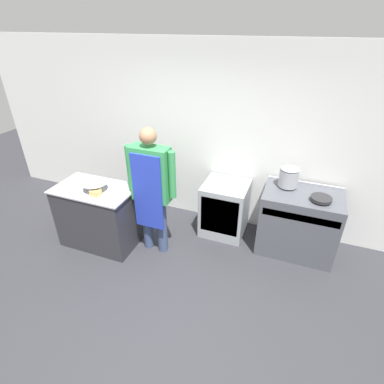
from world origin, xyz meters
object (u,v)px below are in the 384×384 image
at_px(person_cook, 151,185).
at_px(stock_pot, 289,177).
at_px(saute_pan, 321,199).
at_px(plastic_tub, 96,193).
at_px(mixing_bowl, 95,187).
at_px(fridge_unit, 225,208).
at_px(stove, 298,222).

relative_size(person_cook, stock_pot, 6.59).
bearing_deg(saute_pan, plastic_tub, -162.48).
height_order(mixing_bowl, saute_pan, mixing_bowl).
xyz_separation_m(fridge_unit, stock_pot, (0.83, 0.07, 0.66)).
xyz_separation_m(mixing_bowl, plastic_tub, (0.09, -0.11, -0.02)).
relative_size(stock_pot, saute_pan, 1.06).
bearing_deg(plastic_tub, mixing_bowl, 128.53).
height_order(mixing_bowl, plastic_tub, mixing_bowl).
relative_size(fridge_unit, stock_pot, 3.00).
bearing_deg(stove, plastic_tub, -158.85).
bearing_deg(mixing_bowl, stove, 18.43).
distance_m(stove, stock_pot, 0.66).
distance_m(mixing_bowl, stock_pot, 2.58).
bearing_deg(saute_pan, mixing_bowl, -164.99).
bearing_deg(saute_pan, stove, 150.20).
bearing_deg(mixing_bowl, plastic_tub, -51.47).
relative_size(fridge_unit, person_cook, 0.46).
bearing_deg(stock_pot, stove, -27.43).
height_order(stock_pot, saute_pan, stock_pot).
bearing_deg(saute_pan, stock_pot, 151.44).
bearing_deg(plastic_tub, saute_pan, 17.52).
bearing_deg(plastic_tub, person_cook, 22.57).
relative_size(person_cook, saute_pan, 6.96).
distance_m(stove, saute_pan, 0.54).
relative_size(stove, mixing_bowl, 3.09).
height_order(stove, mixing_bowl, mixing_bowl).
height_order(fridge_unit, stock_pot, stock_pot).
xyz_separation_m(person_cook, stock_pot, (1.62, 0.81, 0.03)).
height_order(stove, saute_pan, saute_pan).
distance_m(fridge_unit, person_cook, 1.26).
relative_size(person_cook, mixing_bowl, 5.47).
relative_size(fridge_unit, saute_pan, 3.17).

